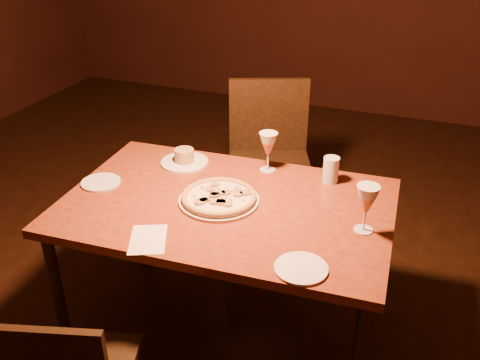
% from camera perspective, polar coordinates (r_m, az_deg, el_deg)
% --- Properties ---
extents(floor, '(7.00, 7.00, 0.00)m').
position_cam_1_polar(floor, '(2.68, -5.54, -17.91)').
color(floor, black).
rests_on(floor, ground).
extents(dining_table, '(1.45, 0.98, 0.75)m').
position_cam_1_polar(dining_table, '(2.34, -1.45, -3.84)').
color(dining_table, brown).
rests_on(dining_table, floor).
extents(chair_far, '(0.61, 0.61, 0.98)m').
position_cam_1_polar(chair_far, '(3.18, 3.13, 2.60)').
color(chair_far, black).
rests_on(chair_far, floor).
extents(pizza_plate, '(0.35, 0.35, 0.04)m').
position_cam_1_polar(pizza_plate, '(2.30, -2.27, -1.88)').
color(pizza_plate, silver).
rests_on(pizza_plate, dining_table).
extents(ramekin_saucer, '(0.23, 0.23, 0.07)m').
position_cam_1_polar(ramekin_saucer, '(2.64, -5.95, 2.26)').
color(ramekin_saucer, silver).
rests_on(ramekin_saucer, dining_table).
extents(wine_glass_far, '(0.09, 0.09, 0.19)m').
position_cam_1_polar(wine_glass_far, '(2.53, 3.01, 3.01)').
color(wine_glass_far, '#C47151').
rests_on(wine_glass_far, dining_table).
extents(wine_glass_right, '(0.09, 0.09, 0.20)m').
position_cam_1_polar(wine_glass_right, '(2.13, 13.28, -3.00)').
color(wine_glass_right, '#C47151').
rests_on(wine_glass_right, dining_table).
extents(water_tumbler, '(0.07, 0.07, 0.12)m').
position_cam_1_polar(water_tumbler, '(2.48, 9.67, 1.09)').
color(water_tumbler, silver).
rests_on(water_tumbler, dining_table).
extents(side_plate_left, '(0.18, 0.18, 0.01)m').
position_cam_1_polar(side_plate_left, '(2.54, -14.62, -0.24)').
color(side_plate_left, silver).
rests_on(side_plate_left, dining_table).
extents(side_plate_near, '(0.19, 0.19, 0.01)m').
position_cam_1_polar(side_plate_near, '(1.93, 6.53, -9.35)').
color(side_plate_near, silver).
rests_on(side_plate_near, dining_table).
extents(menu_card, '(0.21, 0.24, 0.00)m').
position_cam_1_polar(menu_card, '(2.10, -9.79, -6.25)').
color(menu_card, silver).
rests_on(menu_card, dining_table).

